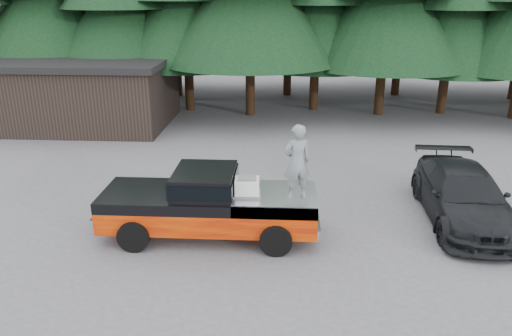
# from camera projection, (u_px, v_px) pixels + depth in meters

# --- Properties ---
(ground) EXTENTS (120.00, 120.00, 0.00)m
(ground) POSITION_uv_depth(u_px,v_px,m) (250.00, 240.00, 13.64)
(ground) COLOR #4A4A4C
(ground) RESTS_ON ground
(pickup_truck) EXTENTS (6.00, 2.04, 1.33)m
(pickup_truck) POSITION_uv_depth(u_px,v_px,m) (210.00, 213.00, 13.70)
(pickup_truck) COLOR #DA4401
(pickup_truck) RESTS_ON ground
(truck_cab) EXTENTS (1.66, 1.90, 0.59)m
(truck_cab) POSITION_uv_depth(u_px,v_px,m) (205.00, 181.00, 13.39)
(truck_cab) COLOR black
(truck_cab) RESTS_ON pickup_truck
(air_compressor) EXTENTS (0.66, 0.56, 0.44)m
(air_compressor) POSITION_uv_depth(u_px,v_px,m) (247.00, 187.00, 13.14)
(air_compressor) COLOR silver
(air_compressor) RESTS_ON pickup_truck
(man_on_bed) EXTENTS (0.84, 0.69, 1.99)m
(man_on_bed) POSITION_uv_depth(u_px,v_px,m) (297.00, 162.00, 12.70)
(man_on_bed) COLOR slate
(man_on_bed) RESTS_ON pickup_truck
(parked_car) EXTENTS (2.38, 5.45, 1.56)m
(parked_car) POSITION_uv_depth(u_px,v_px,m) (463.00, 195.00, 14.60)
(parked_car) COLOR black
(parked_car) RESTS_ON ground
(utility_building) EXTENTS (8.40, 6.40, 3.30)m
(utility_building) POSITION_uv_depth(u_px,v_px,m) (87.00, 91.00, 24.85)
(utility_building) COLOR black
(utility_building) RESTS_ON ground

